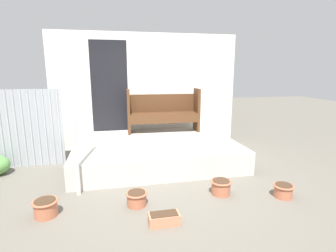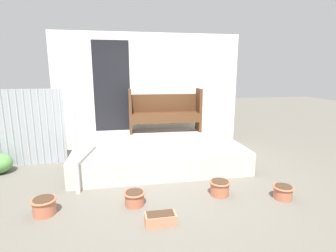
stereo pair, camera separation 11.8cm
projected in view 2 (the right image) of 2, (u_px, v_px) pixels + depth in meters
name	position (u px, v px, depth m)	size (l,w,h in m)	color
ground_plane	(160.00, 184.00, 4.18)	(24.00, 24.00, 0.00)	#666056
porch_slab	(156.00, 151.00, 5.22)	(3.07, 2.21, 0.41)	beige
house_wall	(148.00, 91.00, 6.07)	(4.27, 0.08, 2.60)	white
fence_corrugated	(1.00, 129.00, 4.80)	(2.23, 0.05, 1.44)	#9EA3A8
support_post	(73.00, 122.00, 3.64)	(0.07, 0.07, 2.13)	silver
bench	(165.00, 110.00, 5.88)	(1.62, 0.47, 0.97)	#4C2D19
flower_pot_left	(44.00, 205.00, 3.28)	(0.31, 0.31, 0.21)	#B76647
flower_pot_middle	(135.00, 198.00, 3.51)	(0.30, 0.30, 0.19)	#B76647
flower_pot_right	(220.00, 187.00, 3.80)	(0.31, 0.31, 0.21)	#B76647
flower_pot_far_right	(283.00, 191.00, 3.69)	(0.29, 0.29, 0.19)	#B76647
planter_box_rect	(160.00, 219.00, 3.08)	(0.36, 0.18, 0.14)	tan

